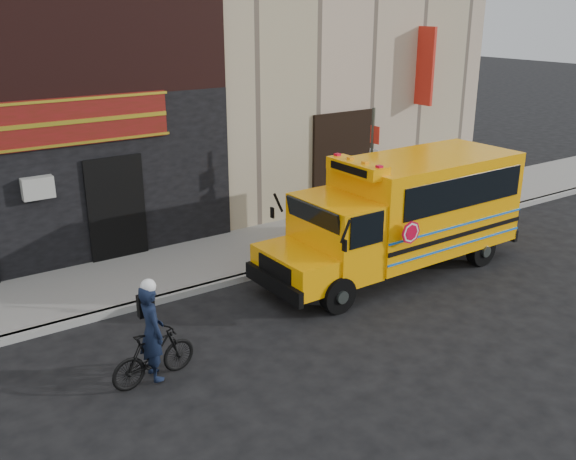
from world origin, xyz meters
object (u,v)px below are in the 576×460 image
at_px(school_bus, 406,210).
at_px(sign_pole, 372,171).
at_px(cyclist, 152,335).
at_px(bicycle, 154,356).

xyz_separation_m(school_bus, sign_pole, (0.54, 1.88, 0.50)).
distance_m(sign_pole, cyclist, 8.28).
bearing_deg(bicycle, sign_pole, -74.11).
height_order(school_bus, cyclist, school_bus).
bearing_deg(school_bus, sign_pole, 73.96).
height_order(bicycle, cyclist, cyclist).
distance_m(bicycle, cyclist, 0.39).
bearing_deg(school_bus, bicycle, -169.89).
relative_size(school_bus, cyclist, 3.99).
relative_size(sign_pole, bicycle, 2.32).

